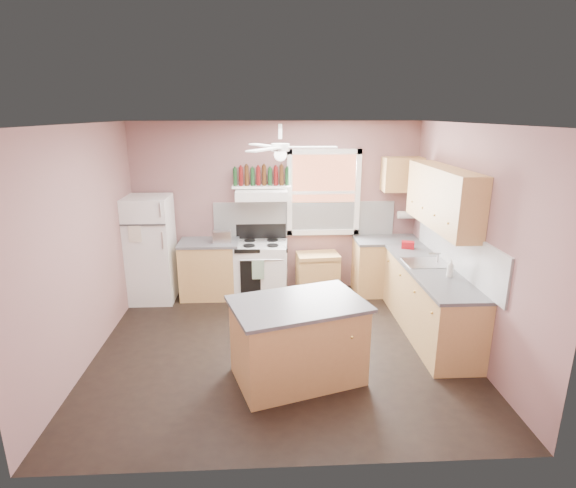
{
  "coord_description": "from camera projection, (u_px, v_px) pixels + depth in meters",
  "views": [
    {
      "loc": [
        -0.17,
        -5.04,
        2.82
      ],
      "look_at": [
        0.1,
        0.3,
        1.25
      ],
      "focal_mm": 28.0,
      "sensor_mm": 36.0,
      "label": 1
    }
  ],
  "objects": [
    {
      "name": "floor",
      "position": [
        281.0,
        346.0,
        5.63
      ],
      "size": [
        4.5,
        4.5,
        0.0
      ],
      "primitive_type": "plane",
      "color": "black",
      "rests_on": "ground"
    },
    {
      "name": "ceiling",
      "position": [
        280.0,
        124.0,
        4.87
      ],
      "size": [
        4.5,
        4.5,
        0.0
      ],
      "primitive_type": "plane",
      "color": "white",
      "rests_on": "ground"
    },
    {
      "name": "wall_back",
      "position": [
        276.0,
        208.0,
        7.19
      ],
      "size": [
        4.5,
        0.05,
        2.7
      ],
      "primitive_type": "cube",
      "color": "#825A58",
      "rests_on": "ground"
    },
    {
      "name": "wall_right",
      "position": [
        471.0,
        240.0,
        5.36
      ],
      "size": [
        0.05,
        4.0,
        2.7
      ],
      "primitive_type": "cube",
      "color": "#825A58",
      "rests_on": "ground"
    },
    {
      "name": "wall_left",
      "position": [
        82.0,
        246.0,
        5.14
      ],
      "size": [
        0.05,
        4.0,
        2.7
      ],
      "primitive_type": "cube",
      "color": "#825A58",
      "rests_on": "ground"
    },
    {
      "name": "backsplash_back",
      "position": [
        304.0,
        219.0,
        7.22
      ],
      "size": [
        2.9,
        0.03,
        0.55
      ],
      "primitive_type": "cube",
      "color": "white",
      "rests_on": "wall_back"
    },
    {
      "name": "backsplash_right",
      "position": [
        456.0,
        247.0,
        5.69
      ],
      "size": [
        0.03,
        2.6,
        0.55
      ],
      "primitive_type": "cube",
      "color": "white",
      "rests_on": "wall_right"
    },
    {
      "name": "window_view",
      "position": [
        323.0,
        192.0,
        7.11
      ],
      "size": [
        1.0,
        0.02,
        1.2
      ],
      "primitive_type": "cube",
      "color": "brown",
      "rests_on": "wall_back"
    },
    {
      "name": "window_frame",
      "position": [
        324.0,
        193.0,
        7.09
      ],
      "size": [
        1.16,
        0.07,
        1.36
      ],
      "primitive_type": "cube",
      "color": "white",
      "rests_on": "wall_back"
    },
    {
      "name": "refrigerator",
      "position": [
        150.0,
        249.0,
        6.85
      ],
      "size": [
        0.69,
        0.67,
        1.63
      ],
      "primitive_type": "cube",
      "rotation": [
        0.0,
        0.0,
        0.0
      ],
      "color": "white",
      "rests_on": "floor"
    },
    {
      "name": "base_cabinet_left",
      "position": [
        210.0,
        270.0,
        7.08
      ],
      "size": [
        0.9,
        0.6,
        0.86
      ],
      "primitive_type": "cube",
      "color": "#B7874C",
      "rests_on": "floor"
    },
    {
      "name": "counter_left",
      "position": [
        209.0,
        243.0,
        6.96
      ],
      "size": [
        0.92,
        0.62,
        0.04
      ],
      "primitive_type": "cube",
      "color": "#4D4D50",
      "rests_on": "base_cabinet_left"
    },
    {
      "name": "toaster",
      "position": [
        222.0,
        237.0,
        6.87
      ],
      "size": [
        0.29,
        0.18,
        0.18
      ],
      "primitive_type": "cube",
      "rotation": [
        0.0,
        0.0,
        0.06
      ],
      "color": "silver",
      "rests_on": "counter_left"
    },
    {
      "name": "stove",
      "position": [
        262.0,
        269.0,
        7.11
      ],
      "size": [
        0.85,
        0.7,
        0.86
      ],
      "primitive_type": "cube",
      "rotation": [
        0.0,
        0.0,
        -0.08
      ],
      "color": "white",
      "rests_on": "floor"
    },
    {
      "name": "range_hood",
      "position": [
        262.0,
        194.0,
        6.84
      ],
      "size": [
        0.78,
        0.5,
        0.14
      ],
      "primitive_type": "cube",
      "color": "white",
      "rests_on": "wall_back"
    },
    {
      "name": "bottle_shelf",
      "position": [
        261.0,
        187.0,
        6.92
      ],
      "size": [
        0.9,
        0.26,
        0.03
      ],
      "primitive_type": "cube",
      "color": "white",
      "rests_on": "range_hood"
    },
    {
      "name": "cart",
      "position": [
        318.0,
        273.0,
        7.24
      ],
      "size": [
        0.69,
        0.49,
        0.66
      ],
      "primitive_type": "cube",
      "rotation": [
        0.0,
        0.0,
        0.09
      ],
      "color": "#B7874C",
      "rests_on": "floor"
    },
    {
      "name": "base_cabinet_corner",
      "position": [
        386.0,
        267.0,
        7.22
      ],
      "size": [
        1.0,
        0.6,
        0.86
      ],
      "primitive_type": "cube",
      "color": "#B7874C",
      "rests_on": "floor"
    },
    {
      "name": "base_cabinet_right",
      "position": [
        429.0,
        302.0,
        5.89
      ],
      "size": [
        0.6,
        2.2,
        0.86
      ],
      "primitive_type": "cube",
      "color": "#B7874C",
      "rests_on": "floor"
    },
    {
      "name": "counter_corner",
      "position": [
        388.0,
        240.0,
        7.1
      ],
      "size": [
        1.02,
        0.62,
        0.04
      ],
      "primitive_type": "cube",
      "color": "#4D4D50",
      "rests_on": "base_cabinet_corner"
    },
    {
      "name": "counter_right",
      "position": [
        431.0,
        270.0,
        5.76
      ],
      "size": [
        0.62,
        2.22,
        0.04
      ],
      "primitive_type": "cube",
      "color": "#4D4D50",
      "rests_on": "base_cabinet_right"
    },
    {
      "name": "sink",
      "position": [
        426.0,
        263.0,
        5.95
      ],
      "size": [
        0.55,
        0.45,
        0.03
      ],
      "primitive_type": "cube",
      "color": "silver",
      "rests_on": "counter_right"
    },
    {
      "name": "faucet",
      "position": [
        438.0,
        258.0,
        5.94
      ],
      "size": [
        0.03,
        0.03,
        0.14
      ],
      "primitive_type": "cylinder",
      "color": "silver",
      "rests_on": "sink"
    },
    {
      "name": "upper_cabinet_right",
      "position": [
        442.0,
        197.0,
        5.71
      ],
      "size": [
        0.33,
        1.8,
        0.76
      ],
      "primitive_type": "cube",
      "color": "#B7874C",
      "rests_on": "wall_right"
    },
    {
      "name": "upper_cabinet_corner",
      "position": [
        402.0,
        174.0,
        6.94
      ],
      "size": [
        0.6,
        0.33,
        0.52
      ],
      "primitive_type": "cube",
      "color": "#B7874C",
      "rests_on": "wall_back"
    },
    {
      "name": "paper_towel",
      "position": [
        406.0,
        215.0,
        7.16
      ],
      "size": [
        0.26,
        0.12,
        0.12
      ],
      "primitive_type": "cylinder",
      "rotation": [
        0.0,
        1.57,
        0.0
      ],
      "color": "white",
      "rests_on": "wall_back"
    },
    {
      "name": "island",
      "position": [
        298.0,
        342.0,
        4.85
      ],
      "size": [
        1.5,
        1.18,
        0.86
      ],
      "primitive_type": "cube",
      "rotation": [
        0.0,
        0.0,
        0.31
      ],
      "color": "#B7874C",
      "rests_on": "floor"
    },
    {
      "name": "island_top",
      "position": [
        298.0,
        304.0,
        4.73
      ],
      "size": [
        1.59,
        1.28,
        0.04
      ],
      "primitive_type": "cube",
      "rotation": [
        0.0,
        0.0,
        0.31
      ],
      "color": "#4D4D50",
      "rests_on": "island"
    },
    {
      "name": "ceiling_fan_hub",
      "position": [
        280.0,
        147.0,
        4.94
      ],
      "size": [
        0.2,
        0.2,
        0.08
      ],
      "primitive_type": "cylinder",
      "color": "white",
      "rests_on": "ceiling"
    },
    {
      "name": "soap_bottle",
      "position": [
        450.0,
        268.0,
        5.42
      ],
      "size": [
        0.09,
        0.09,
        0.22
      ],
      "primitive_type": "imported",
      "rotation": [
        0.0,
        0.0,
        0.03
      ],
      "color": "silver",
      "rests_on": "counter_right"
    },
    {
      "name": "red_caddy",
      "position": [
        408.0,
        245.0,
        6.59
      ],
      "size": [
        0.21,
        0.17,
        0.1
      ],
      "primitive_type": "cube",
      "rotation": [
        0.0,
        0.0,
        -0.32
      ],
      "color": "#A40E15",
      "rests_on": "counter_right"
    },
    {
      "name": "wine_bottles",
      "position": [
        261.0,
        176.0,
        6.88
      ],
      "size": [
        0.86,
        0.06,
        0.31
      ],
      "color": "#143819",
      "rests_on": "bottle_shelf"
    }
  ]
}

